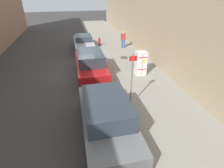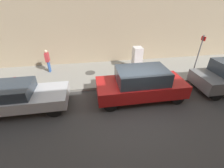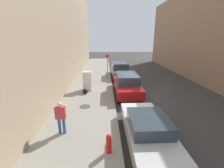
{
  "view_description": "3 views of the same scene",
  "coord_description": "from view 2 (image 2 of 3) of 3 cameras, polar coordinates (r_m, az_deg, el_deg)",
  "views": [
    {
      "loc": [
        0.16,
        11.66,
        5.46
      ],
      "look_at": [
        -1.7,
        3.31,
        0.75
      ],
      "focal_mm": 28.0,
      "sensor_mm": 36.0,
      "label": 1
    },
    {
      "loc": [
        5.59,
        -2.1,
        4.95
      ],
      "look_at": [
        -0.53,
        -1.12,
        1.21
      ],
      "focal_mm": 24.0,
      "sensor_mm": 36.0,
      "label": 2
    },
    {
      "loc": [
        -2.62,
        -11.2,
        4.51
      ],
      "look_at": [
        -2.04,
        1.14,
        0.7
      ],
      "focal_mm": 24.0,
      "sensor_mm": 36.0,
      "label": 3
    }
  ],
  "objects": [
    {
      "name": "ground_plane",
      "position": [
        7.75,
        8.92,
        -9.01
      ],
      "size": [
        80.0,
        80.0,
        0.0
      ],
      "primitive_type": "plane",
      "color": "#383533"
    },
    {
      "name": "sidewalk_slab",
      "position": [
        10.89,
        2.99,
        4.51
      ],
      "size": [
        3.91,
        44.0,
        0.17
      ],
      "primitive_type": "cube",
      "color": "gray",
      "rests_on": "ground"
    },
    {
      "name": "discarded_refrigerator",
      "position": [
        11.05,
        9.52,
        9.61
      ],
      "size": [
        0.71,
        0.61,
        1.62
      ],
      "color": "white",
      "rests_on": "sidewalk_slab"
    },
    {
      "name": "manhole_cover",
      "position": [
        10.7,
        -8.28,
        4.27
      ],
      "size": [
        0.7,
        0.7,
        0.02
      ],
      "primitive_type": "cylinder",
      "color": "#47443F",
      "rests_on": "sidewalk_slab"
    },
    {
      "name": "street_sign_post",
      "position": [
        10.93,
        29.98,
        9.6
      ],
      "size": [
        0.36,
        0.07,
        2.73
      ],
      "color": "slate",
      "rests_on": "sidewalk_slab"
    },
    {
      "name": "fire_hydrant",
      "position": [
        10.12,
        -32.54,
        0.3
      ],
      "size": [
        0.22,
        0.22,
        0.81
      ],
      "color": "red",
      "rests_on": "sidewalk_slab"
    },
    {
      "name": "trash_bag",
      "position": [
        11.11,
        4.12,
        6.78
      ],
      "size": [
        0.44,
        0.44,
        0.44
      ],
      "primitive_type": "sphere",
      "color": "black",
      "rests_on": "sidewalk_slab"
    },
    {
      "name": "pedestrian_walking_far",
      "position": [
        11.35,
        -23.34,
        8.58
      ],
      "size": [
        0.46,
        0.22,
        1.59
      ],
      "rotation": [
        0.0,
        0.0,
        1.49
      ],
      "color": "#2D5193",
      "rests_on": "sidewalk_slab"
    },
    {
      "name": "parked_sedan_silver",
      "position": [
        8.46,
        -32.44,
        -4.22
      ],
      "size": [
        1.8,
        4.58,
        1.41
      ],
      "color": "silver",
      "rests_on": "ground"
    },
    {
      "name": "parked_suv_red",
      "position": [
        8.02,
        10.94,
        0.05
      ],
      "size": [
        1.89,
        4.65,
        1.73
      ],
      "color": "red",
      "rests_on": "ground"
    }
  ]
}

